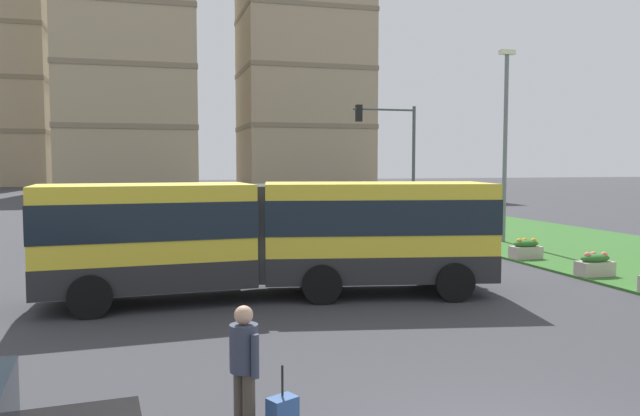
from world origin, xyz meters
TOP-DOWN VIEW (x-y plane):
  - articulated_bus at (-1.08, 9.44)m, footprint 11.98×3.64m
  - car_white_van at (-6.04, 21.76)m, footprint 4.48×2.19m
  - pedestrian_crossing at (-3.10, 1.21)m, footprint 0.36×0.53m
  - flower_planter_3 at (8.96, 9.40)m, footprint 1.10×0.56m
  - flower_planter_4 at (8.96, 12.99)m, footprint 1.10×0.56m
  - traffic_light_far_right at (7.56, 22.00)m, footprint 3.27×0.28m
  - streetlight_median at (10.86, 17.49)m, footprint 0.70×0.28m
  - apartment_tower_westcentre at (-6.74, 85.95)m, footprint 18.59×15.42m
  - apartment_tower_centre at (20.23, 91.16)m, footprint 19.76×16.61m

SIDE VIEW (x-z plane):
  - flower_planter_3 at x=8.96m, z-range 0.06..0.80m
  - flower_planter_4 at x=8.96m, z-range 0.06..0.80m
  - car_white_van at x=-6.04m, z-range -0.04..1.54m
  - pedestrian_crossing at x=-3.10m, z-range 0.13..1.87m
  - articulated_bus at x=-1.08m, z-range 0.15..3.15m
  - traffic_light_far_right at x=7.56m, z-range 1.12..7.48m
  - streetlight_median at x=10.86m, z-range 0.44..8.87m
  - apartment_tower_westcentre at x=-6.74m, z-range 0.02..40.48m
  - apartment_tower_centre at x=20.23m, z-range 0.02..53.30m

